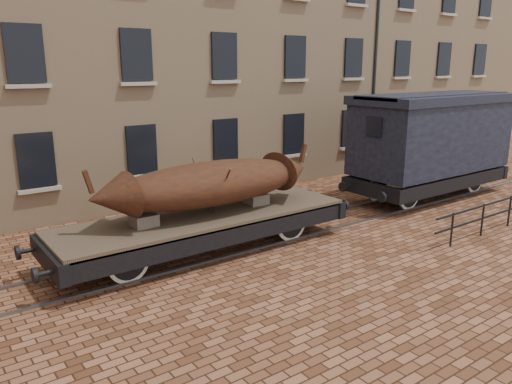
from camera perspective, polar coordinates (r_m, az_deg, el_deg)
ground at (r=15.68m, az=3.42°, el=-4.55°), size 90.00×90.00×0.00m
warehouse_cream at (r=24.85m, az=-6.24°, el=18.67°), size 40.00×10.19×14.00m
rail_track at (r=15.67m, az=3.42°, el=-4.45°), size 30.00×1.52×0.06m
flatcar_wagon at (r=13.81m, az=-5.90°, el=-3.40°), size 9.31×2.52×1.40m
iron_boat at (r=13.65m, az=-5.17°, el=1.01°), size 6.85×2.00×1.63m
goods_van at (r=20.43m, az=19.51°, el=6.35°), size 7.80×2.84×4.03m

